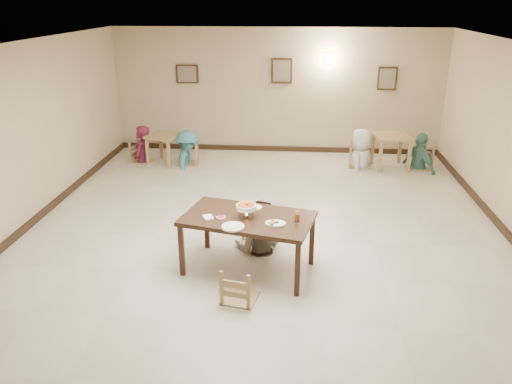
# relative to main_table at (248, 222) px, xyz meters

# --- Properties ---
(floor) EXTENTS (10.00, 10.00, 0.00)m
(floor) POSITION_rel_main_table_xyz_m (0.14, 0.95, -0.75)
(floor) COLOR beige
(floor) RESTS_ON ground
(ceiling) EXTENTS (10.00, 10.00, 0.00)m
(ceiling) POSITION_rel_main_table_xyz_m (0.14, 0.95, 2.25)
(ceiling) COLOR silver
(ceiling) RESTS_ON wall_back
(wall_back) EXTENTS (10.00, 0.00, 10.00)m
(wall_back) POSITION_rel_main_table_xyz_m (0.14, 5.95, 0.75)
(wall_back) COLOR #C3AC8B
(wall_back) RESTS_ON floor
(wall_left) EXTENTS (0.00, 10.00, 10.00)m
(wall_left) POSITION_rel_main_table_xyz_m (-3.86, 0.95, 0.75)
(wall_left) COLOR #C3AC8B
(wall_left) RESTS_ON floor
(baseboard_back) EXTENTS (8.00, 0.06, 0.12)m
(baseboard_back) POSITION_rel_main_table_xyz_m (0.14, 5.92, -0.69)
(baseboard_back) COLOR black
(baseboard_back) RESTS_ON floor
(baseboard_left) EXTENTS (0.06, 10.00, 0.12)m
(baseboard_left) POSITION_rel_main_table_xyz_m (-3.83, 0.95, -0.69)
(baseboard_left) COLOR black
(baseboard_left) RESTS_ON floor
(picture_a) EXTENTS (0.55, 0.04, 0.45)m
(picture_a) POSITION_rel_main_table_xyz_m (-2.06, 5.91, 1.15)
(picture_a) COLOR #322210
(picture_a) RESTS_ON wall_back
(picture_b) EXTENTS (0.50, 0.04, 0.60)m
(picture_b) POSITION_rel_main_table_xyz_m (0.24, 5.91, 1.25)
(picture_b) COLOR #322210
(picture_b) RESTS_ON wall_back
(picture_c) EXTENTS (0.45, 0.04, 0.55)m
(picture_c) POSITION_rel_main_table_xyz_m (2.74, 5.91, 1.10)
(picture_c) COLOR #322210
(picture_c) RESTS_ON wall_back
(wall_sconce) EXTENTS (0.16, 0.05, 0.22)m
(wall_sconce) POSITION_rel_main_table_xyz_m (1.34, 5.91, 1.55)
(wall_sconce) COLOR #FFD88C
(wall_sconce) RESTS_ON wall_back
(main_table) EXTENTS (1.95, 1.38, 0.83)m
(main_table) POSITION_rel_main_table_xyz_m (0.00, 0.00, 0.00)
(main_table) COLOR #321F12
(main_table) RESTS_ON floor
(chair_far) EXTENTS (0.45, 0.45, 0.95)m
(chair_far) POSITION_rel_main_table_xyz_m (0.07, 0.74, -0.27)
(chair_far) COLOR tan
(chair_far) RESTS_ON floor
(chair_near) EXTENTS (0.43, 0.43, 0.92)m
(chair_near) POSITION_rel_main_table_xyz_m (-0.03, -0.77, -0.29)
(chair_near) COLOR tan
(chair_near) RESTS_ON floor
(main_diner) EXTENTS (0.81, 0.65, 1.60)m
(main_diner) POSITION_rel_main_table_xyz_m (0.10, 0.64, 0.05)
(main_diner) COLOR gray
(main_diner) RESTS_ON floor
(curry_warmer) EXTENTS (0.32, 0.28, 0.26)m
(curry_warmer) POSITION_rel_main_table_xyz_m (-0.02, -0.01, 0.23)
(curry_warmer) COLOR silver
(curry_warmer) RESTS_ON main_table
(rice_plate_far) EXTENTS (0.27, 0.27, 0.06)m
(rice_plate_far) POSITION_rel_main_table_xyz_m (0.04, 0.30, 0.10)
(rice_plate_far) COLOR white
(rice_plate_far) RESTS_ON main_table
(rice_plate_near) EXTENTS (0.30, 0.30, 0.07)m
(rice_plate_near) POSITION_rel_main_table_xyz_m (-0.16, -0.37, 0.10)
(rice_plate_near) COLOR white
(rice_plate_near) RESTS_ON main_table
(fried_plate) EXTENTS (0.28, 0.28, 0.06)m
(fried_plate) POSITION_rel_main_table_xyz_m (0.39, -0.22, 0.10)
(fried_plate) COLOR white
(fried_plate) RESTS_ON main_table
(chili_dish) EXTENTS (0.12, 0.12, 0.03)m
(chili_dish) POSITION_rel_main_table_xyz_m (-0.36, -0.08, 0.09)
(chili_dish) COLOR white
(chili_dish) RESTS_ON main_table
(napkin_cutlery) EXTENTS (0.21, 0.26, 0.03)m
(napkin_cutlery) POSITION_rel_main_table_xyz_m (-0.53, -0.11, 0.10)
(napkin_cutlery) COLOR white
(napkin_cutlery) RESTS_ON main_table
(drink_glass) EXTENTS (0.07, 0.07, 0.14)m
(drink_glass) POSITION_rel_main_table_xyz_m (0.67, -0.09, 0.15)
(drink_glass) COLOR white
(drink_glass) RESTS_ON main_table
(bg_table_left) EXTENTS (0.86, 0.86, 0.69)m
(bg_table_left) POSITION_rel_main_table_xyz_m (-2.42, 4.73, -0.19)
(bg_table_left) COLOR #A28056
(bg_table_left) RESTS_ON floor
(bg_table_right) EXTENTS (0.86, 0.86, 0.77)m
(bg_table_right) POSITION_rel_main_table_xyz_m (2.78, 4.82, -0.12)
(bg_table_right) COLOR #A28056
(bg_table_right) RESTS_ON floor
(bg_chair_ll) EXTENTS (0.45, 0.45, 0.95)m
(bg_chair_ll) POSITION_rel_main_table_xyz_m (-2.97, 4.74, -0.27)
(bg_chair_ll) COLOR tan
(bg_chair_ll) RESTS_ON floor
(bg_chair_lr) EXTENTS (0.47, 0.47, 1.01)m
(bg_chair_lr) POSITION_rel_main_table_xyz_m (-1.87, 4.67, -0.24)
(bg_chair_lr) COLOR tan
(bg_chair_lr) RESTS_ON floor
(bg_chair_rl) EXTENTS (0.48, 0.48, 1.03)m
(bg_chair_rl) POSITION_rel_main_table_xyz_m (2.12, 4.86, -0.23)
(bg_chair_rl) COLOR tan
(bg_chair_rl) RESTS_ON floor
(bg_chair_rr) EXTENTS (0.45, 0.45, 0.95)m
(bg_chair_rr) POSITION_rel_main_table_xyz_m (3.43, 4.79, -0.27)
(bg_chair_rr) COLOR tan
(bg_chair_rr) RESTS_ON floor
(bg_diner_a) EXTENTS (0.46, 0.66, 1.76)m
(bg_diner_a) POSITION_rel_main_table_xyz_m (-2.97, 4.74, 0.13)
(bg_diner_a) COLOR #591730
(bg_diner_a) RESTS_ON floor
(bg_diner_b) EXTENTS (0.65, 1.07, 1.61)m
(bg_diner_b) POSITION_rel_main_table_xyz_m (-1.87, 4.67, 0.06)
(bg_diner_b) COLOR teal
(bg_diner_b) RESTS_ON floor
(bg_diner_c) EXTENTS (0.81, 1.00, 1.76)m
(bg_diner_c) POSITION_rel_main_table_xyz_m (2.12, 4.86, 0.13)
(bg_diner_c) COLOR silver
(bg_diner_c) RESTS_ON floor
(bg_diner_d) EXTENTS (0.86, 1.05, 1.67)m
(bg_diner_d) POSITION_rel_main_table_xyz_m (3.43, 4.79, 0.09)
(bg_diner_d) COLOR #4E8675
(bg_diner_d) RESTS_ON floor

